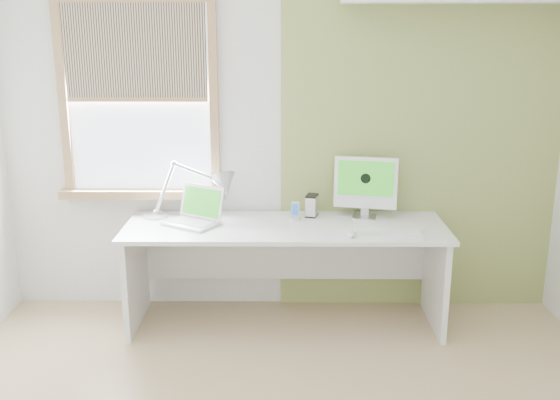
{
  "coord_description": "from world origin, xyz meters",
  "views": [
    {
      "loc": [
        0.03,
        -2.78,
        2.05
      ],
      "look_at": [
        0.0,
        1.05,
        1.0
      ],
      "focal_mm": 40.97,
      "sensor_mm": 36.0,
      "label": 1
    }
  ],
  "objects_px": {
    "desk_lamp": "(211,188)",
    "external_drive": "(312,205)",
    "laptop": "(196,214)",
    "desk": "(285,249)",
    "imac": "(366,184)"
  },
  "relations": [
    {
      "from": "desk_lamp",
      "to": "external_drive",
      "type": "relative_size",
      "value": 4.61
    },
    {
      "from": "laptop",
      "to": "desk",
      "type": "bearing_deg",
      "value": 0.45
    },
    {
      "from": "desk_lamp",
      "to": "laptop",
      "type": "distance_m",
      "value": 0.22
    },
    {
      "from": "desk",
      "to": "desk_lamp",
      "type": "xyz_separation_m",
      "value": [
        -0.52,
        0.12,
        0.41
      ]
    },
    {
      "from": "desk",
      "to": "external_drive",
      "type": "height_order",
      "value": "external_drive"
    },
    {
      "from": "external_drive",
      "to": "imac",
      "type": "bearing_deg",
      "value": -3.77
    },
    {
      "from": "desk",
      "to": "laptop",
      "type": "distance_m",
      "value": 0.67
    },
    {
      "from": "laptop",
      "to": "desk_lamp",
      "type": "bearing_deg",
      "value": 51.39
    },
    {
      "from": "desk",
      "to": "imac",
      "type": "relative_size",
      "value": 4.91
    },
    {
      "from": "laptop",
      "to": "imac",
      "type": "height_order",
      "value": "imac"
    },
    {
      "from": "desk",
      "to": "laptop",
      "type": "xyz_separation_m",
      "value": [
        -0.62,
        -0.0,
        0.26
      ]
    },
    {
      "from": "desk",
      "to": "laptop",
      "type": "bearing_deg",
      "value": -179.55
    },
    {
      "from": "desk",
      "to": "laptop",
      "type": "relative_size",
      "value": 4.88
    },
    {
      "from": "external_drive",
      "to": "imac",
      "type": "relative_size",
      "value": 0.35
    },
    {
      "from": "imac",
      "to": "desk",
      "type": "bearing_deg",
      "value": -166.2
    }
  ]
}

